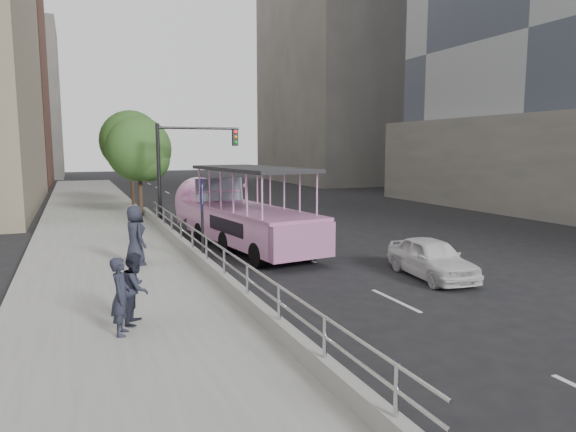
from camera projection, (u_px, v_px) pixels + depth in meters
name	position (u px, v px, depth m)	size (l,w,h in m)	color
ground	(328.00, 286.00, 15.09)	(160.00, 160.00, 0.00)	black
sidewalk	(102.00, 239.00, 22.03)	(5.50, 80.00, 0.30)	#9C9C96
kerb_wall	(207.00, 265.00, 15.67)	(0.24, 30.00, 0.36)	gray
guardrail	(206.00, 244.00, 15.58)	(0.07, 22.00, 0.71)	#BDBCC1
duck_boat	(238.00, 217.00, 21.05)	(3.70, 10.15, 3.30)	black
car	(432.00, 258.00, 16.00)	(1.48, 3.67, 1.25)	silver
pedestrian_near	(121.00, 296.00, 10.25)	(0.58, 0.38, 1.58)	#212331
pedestrian_mid	(136.00, 288.00, 10.95)	(0.75, 0.58, 1.53)	#212331
pedestrian_far	(135.00, 235.00, 16.34)	(0.94, 0.61, 1.92)	#212331
parking_sign	(202.00, 215.00, 16.44)	(0.21, 0.67, 3.08)	black
traffic_signal	(183.00, 159.00, 25.41)	(4.20, 0.32, 5.20)	black
street_tree_near	(141.00, 152.00, 27.90)	(3.52, 3.52, 5.72)	#342617
street_tree_far	(133.00, 143.00, 33.40)	(3.97, 3.97, 6.45)	#342617
midrise_stone_a	(363.00, 47.00, 61.31)	(20.00, 20.00, 32.00)	gray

